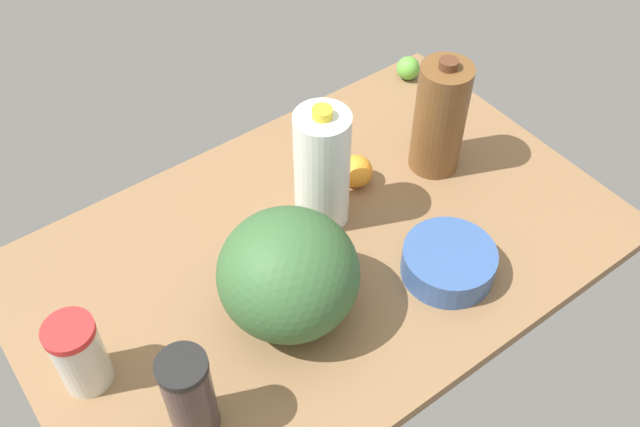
{
  "coord_description": "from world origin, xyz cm",
  "views": [
    {
      "loc": [
        -53.93,
        -73.41,
        114.09
      ],
      "look_at": [
        0.0,
        0.0,
        13.0
      ],
      "focal_mm": 40.0,
      "sensor_mm": 36.0,
      "label": 1
    }
  ],
  "objects": [
    {
      "name": "countertop",
      "position": [
        0.0,
        0.0,
        1.5
      ],
      "size": [
        120.0,
        76.0,
        3.0
      ],
      "primitive_type": "cube",
      "color": "olive",
      "rests_on": "ground"
    },
    {
      "name": "chocolate_milk_jug",
      "position": [
        34.78,
        4.64,
        16.11
      ],
      "size": [
        11.02,
        11.02,
        27.79
      ],
      "color": "brown",
      "rests_on": "countertop"
    },
    {
      "name": "tumbler_cup",
      "position": [
        -49.65,
        -0.17,
        10.75
      ],
      "size": [
        8.61,
        8.61,
        15.43
      ],
      "color": "silver",
      "rests_on": "countertop"
    },
    {
      "name": "watermelon",
      "position": [
        -13.62,
        -9.15,
        14.3
      ],
      "size": [
        25.31,
        25.31,
        22.6
      ],
      "primitive_type": "ellipsoid",
      "color": "#376335",
      "rests_on": "countertop"
    },
    {
      "name": "mixing_bowl",
      "position": [
        16.17,
        -19.77,
        6.06
      ],
      "size": [
        18.1,
        18.1,
        6.13
      ],
      "primitive_type": "cylinder",
      "color": "#365898",
      "rests_on": "countertop"
    },
    {
      "name": "milk_jug",
      "position": [
        5.42,
        6.68,
        16.5
      ],
      "size": [
        11.07,
        11.07,
        28.57
      ],
      "color": "white",
      "rests_on": "countertop"
    },
    {
      "name": "shaker_bottle",
      "position": [
        -38.8,
        -18.31,
        12.47
      ],
      "size": [
        8.12,
        8.12,
        18.85
      ],
      "color": "#3A2E30",
      "rests_on": "countertop"
    },
    {
      "name": "lime_near_front",
      "position": [
        50.69,
        31.65,
        5.92
      ],
      "size": [
        5.85,
        5.85,
        5.85
      ],
      "primitive_type": "sphere",
      "color": "#60B33D",
      "rests_on": "countertop"
    },
    {
      "name": "orange_loose",
      "position": [
        16.99,
        9.96,
        6.54
      ],
      "size": [
        7.07,
        7.07,
        7.07
      ],
      "primitive_type": "sphere",
      "color": "orange",
      "rests_on": "countertop"
    }
  ]
}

